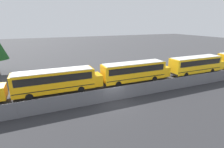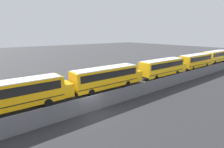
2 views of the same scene
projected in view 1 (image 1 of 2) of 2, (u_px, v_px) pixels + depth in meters
ground_plane at (114, 101)px, 21.61m from camera, size 200.00×200.00×0.00m
road_strip at (140, 126)px, 16.32m from camera, size 146.12×12.00×0.01m
fence at (114, 94)px, 21.35m from camera, size 112.19×0.07×1.76m
school_bus_3 at (57, 80)px, 23.42m from camera, size 11.81×2.59×3.24m
school_bus_4 at (135, 71)px, 27.88m from camera, size 11.81×2.59×3.24m
school_bus_5 at (196, 64)px, 32.44m from camera, size 11.81×2.59×3.24m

